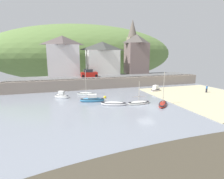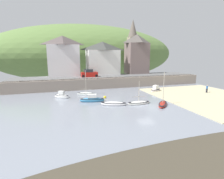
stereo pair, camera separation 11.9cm
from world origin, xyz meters
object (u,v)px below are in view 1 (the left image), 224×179
object	(u,v)px
motorboat_with_cabin	(163,104)
parked_car_near_slipway	(89,74)
waterfront_building_centre	(103,58)
church_with_spire	(132,46)
fishing_boat_green	(86,94)
person_near_water	(207,88)
sailboat_nearest_shore	(155,90)
rowboat_small_beached	(114,104)
waterfront_building_right	(136,54)
sailboat_far_left	(139,103)
mooring_buoy	(105,97)
waterfront_building_left	(63,56)
dinghy_open_wooden	(62,96)
sailboat_white_hull	(92,99)

from	to	relation	value
motorboat_with_cabin	parked_car_near_slipway	size ratio (longest dim) A/B	1.33
motorboat_with_cabin	waterfront_building_centre	bearing A→B (deg)	47.03
church_with_spire	fishing_boat_green	size ratio (longest dim) A/B	3.19
waterfront_building_centre	person_near_water	bearing A→B (deg)	-49.57
sailboat_nearest_shore	rowboat_small_beached	bearing A→B (deg)	-173.73
waterfront_building_centre	waterfront_building_right	size ratio (longest dim) A/B	0.80
sailboat_far_left	motorboat_with_cabin	bearing A→B (deg)	-29.45
person_near_water	mooring_buoy	world-z (taller)	person_near_water
fishing_boat_green	parked_car_near_slipway	bearing A→B (deg)	97.92
church_with_spire	parked_car_near_slipway	size ratio (longest dim) A/B	3.95
fishing_boat_green	parked_car_near_slipway	world-z (taller)	fishing_boat_green
waterfront_building_left	person_near_water	xyz separation A→B (m)	(27.89, -20.20, -6.67)
person_near_water	waterfront_building_centre	bearing A→B (deg)	130.43
motorboat_with_cabin	waterfront_building_right	bearing A→B (deg)	23.91
waterfront_building_centre	dinghy_open_wooden	bearing A→B (deg)	-127.77
fishing_boat_green	sailboat_far_left	bearing A→B (deg)	-30.48
person_near_water	mooring_buoy	size ratio (longest dim) A/B	3.09
waterfront_building_left	rowboat_small_beached	world-z (taller)	waterfront_building_left
fishing_boat_green	waterfront_building_centre	bearing A→B (deg)	85.13
dinghy_open_wooden	fishing_boat_green	distance (m)	4.91
person_near_water	fishing_boat_green	bearing A→B (deg)	166.42
waterfront_building_right	waterfront_building_centre	bearing A→B (deg)	180.00
waterfront_building_left	church_with_spire	xyz separation A→B (m)	(21.49, 4.00, 3.10)
church_with_spire	parked_car_near_slipway	xyz separation A→B (m)	(-15.60, -8.50, -7.55)
sailboat_nearest_shore	sailboat_far_left	bearing A→B (deg)	-159.83
waterfront_building_right	dinghy_open_wooden	size ratio (longest dim) A/B	3.92
parked_car_near_slipway	mooring_buoy	world-z (taller)	parked_car_near_slipway
waterfront_building_centre	rowboat_small_beached	distance (m)	24.19
motorboat_with_cabin	person_near_water	xyz separation A→B (m)	(14.07, 5.22, 0.76)
sailboat_far_left	dinghy_open_wooden	xyz separation A→B (m)	(-11.86, 8.04, 0.16)
fishing_boat_green	waterfront_building_left	bearing A→B (deg)	125.54
dinghy_open_wooden	fishing_boat_green	bearing A→B (deg)	47.41
church_with_spire	mooring_buoy	xyz separation A→B (m)	(-15.15, -21.98, -10.60)
church_with_spire	fishing_boat_green	xyz separation A→B (m)	(-18.05, -18.29, -10.51)
person_near_water	mooring_buoy	bearing A→B (deg)	174.13
rowboat_small_beached	parked_car_near_slipway	distance (m)	18.58
sailboat_white_hull	sailboat_far_left	bearing A→B (deg)	-18.40
motorboat_with_cabin	mooring_buoy	size ratio (longest dim) A/B	10.40
waterfront_building_centre	dinghy_open_wooden	distance (m)	20.70
sailboat_nearest_shore	person_near_water	bearing A→B (deg)	-51.63
waterfront_building_right	rowboat_small_beached	xyz separation A→B (m)	(-14.69, -22.83, -7.99)
waterfront_building_centre	parked_car_near_slipway	distance (m)	7.59
fishing_boat_green	person_near_water	bearing A→B (deg)	8.43
fishing_boat_green	sailboat_nearest_shore	world-z (taller)	fishing_boat_green
waterfront_building_centre	sailboat_far_left	distance (m)	24.50
waterfront_building_left	sailboat_far_left	distance (m)	26.84
sailboat_far_left	sailboat_white_hull	distance (m)	7.93
sailboat_far_left	person_near_water	world-z (taller)	sailboat_far_left
fishing_boat_green	person_near_water	xyz separation A→B (m)	(24.45, -5.91, 0.74)
sailboat_far_left	dinghy_open_wooden	size ratio (longest dim) A/B	1.34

